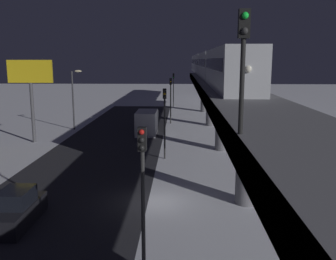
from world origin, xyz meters
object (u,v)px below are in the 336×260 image
(traffic_light_distant, at_px, (173,85))
(traffic_light_near, at_px, (143,184))
(subway_train, at_px, (207,64))
(traffic_light_mid, at_px, (165,113))
(commercial_billboard, at_px, (30,80))
(box_truck, at_px, (147,122))
(traffic_light_far, at_px, (171,94))
(sedan_black, at_px, (17,210))
(rail_signal, at_px, (243,50))

(traffic_light_distant, bearing_deg, traffic_light_near, 90.00)
(subway_train, height_order, traffic_light_near, subway_train)
(subway_train, height_order, traffic_light_mid, subway_train)
(subway_train, xyz_separation_m, commercial_billboard, (20.19, 20.81, -1.41))
(box_truck, height_order, traffic_light_far, traffic_light_far)
(subway_train, bearing_deg, sedan_black, 72.49)
(traffic_light_near, height_order, traffic_light_distant, same)
(box_truck, bearing_deg, traffic_light_far, -111.72)
(traffic_light_mid, bearing_deg, box_truck, -77.96)
(traffic_light_distant, bearing_deg, traffic_light_far, 90.00)
(rail_signal, height_order, traffic_light_distant, rail_signal)
(rail_signal, bearing_deg, box_truck, -79.66)
(traffic_light_mid, bearing_deg, traffic_light_near, 90.00)
(subway_train, xyz_separation_m, traffic_light_distant, (5.59, -11.55, -4.04))
(traffic_light_mid, distance_m, traffic_light_distant, 38.88)
(traffic_light_near, xyz_separation_m, traffic_light_distant, (0.00, -58.33, 0.00))
(box_truck, height_order, traffic_light_distant, traffic_light_distant)
(subway_train, height_order, commercial_billboard, subway_train)
(traffic_light_near, relative_size, traffic_light_distant, 1.00)
(traffic_light_near, distance_m, commercial_billboard, 29.91)
(subway_train, xyz_separation_m, rail_signal, (2.16, 48.27, 0.95))
(rail_signal, relative_size, commercial_billboard, 0.45)
(traffic_light_near, bearing_deg, sedan_black, -35.23)
(subway_train, relative_size, traffic_light_near, 11.57)
(traffic_light_near, height_order, commercial_billboard, commercial_billboard)
(sedan_black, height_order, traffic_light_near, traffic_light_near)
(traffic_light_near, bearing_deg, rail_signal, 156.50)
(subway_train, relative_size, box_truck, 10.01)
(box_truck, height_order, traffic_light_mid, traffic_light_mid)
(box_truck, xyz_separation_m, traffic_light_near, (-2.70, 32.11, 2.85))
(traffic_light_distant, bearing_deg, sedan_black, 81.95)
(sedan_black, xyz_separation_m, traffic_light_near, (-7.50, 5.30, 3.40))
(traffic_light_far, bearing_deg, commercial_billboard, 41.48)
(sedan_black, xyz_separation_m, commercial_billboard, (7.10, -20.68, 6.03))
(box_truck, distance_m, traffic_light_near, 32.35)
(sedan_black, distance_m, box_truck, 27.24)
(rail_signal, height_order, commercial_billboard, rail_signal)
(subway_train, bearing_deg, commercial_billboard, 45.86)
(traffic_light_far, bearing_deg, rail_signal, 94.85)
(sedan_black, bearing_deg, rail_signal, 148.16)
(rail_signal, relative_size, box_truck, 0.54)
(box_truck, xyz_separation_m, traffic_light_distant, (-2.70, -26.22, 2.85))
(box_truck, xyz_separation_m, traffic_light_far, (-2.70, -6.78, 2.85))
(subway_train, relative_size, traffic_light_distant, 11.57)
(traffic_light_distant, height_order, commercial_billboard, commercial_billboard)
(rail_signal, bearing_deg, commercial_billboard, -56.71)
(box_truck, relative_size, traffic_light_far, 1.16)
(rail_signal, bearing_deg, traffic_light_distant, -86.72)
(traffic_light_near, bearing_deg, commercial_billboard, -60.65)
(sedan_black, height_order, traffic_light_far, traffic_light_far)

